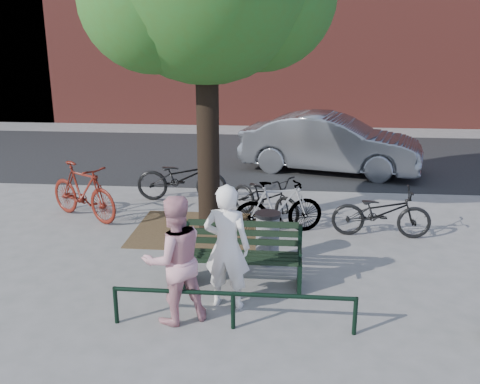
# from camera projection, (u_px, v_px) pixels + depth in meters

# --- Properties ---
(ground) EXTENTS (90.00, 90.00, 0.00)m
(ground) POSITION_uv_depth(u_px,v_px,m) (242.00, 285.00, 7.87)
(ground) COLOR gray
(ground) RESTS_ON ground
(dirt_pit) EXTENTS (2.40, 2.00, 0.02)m
(dirt_pit) POSITION_uv_depth(u_px,v_px,m) (199.00, 230.00, 10.06)
(dirt_pit) COLOR brown
(dirt_pit) RESTS_ON ground
(road) EXTENTS (40.00, 7.00, 0.01)m
(road) POSITION_uv_depth(u_px,v_px,m) (267.00, 157.00, 15.98)
(road) COLOR black
(road) RESTS_ON ground
(park_bench) EXTENTS (1.74, 0.54, 0.97)m
(park_bench) POSITION_uv_depth(u_px,v_px,m) (242.00, 253.00, 7.81)
(park_bench) COLOR black
(park_bench) RESTS_ON ground
(guard_railing) EXTENTS (3.06, 0.06, 0.51)m
(guard_railing) POSITION_uv_depth(u_px,v_px,m) (233.00, 299.00, 6.61)
(guard_railing) COLOR black
(guard_railing) RESTS_ON ground
(person_left) EXTENTS (0.68, 0.50, 1.72)m
(person_left) POSITION_uv_depth(u_px,v_px,m) (227.00, 247.00, 7.05)
(person_left) COLOR white
(person_left) RESTS_ON ground
(person_right) EXTENTS (1.03, 0.96, 1.68)m
(person_right) POSITION_uv_depth(u_px,v_px,m) (174.00, 260.00, 6.70)
(person_right) COLOR #D49199
(person_right) RESTS_ON ground
(litter_bin) EXTENTS (0.41, 0.41, 0.84)m
(litter_bin) POSITION_uv_depth(u_px,v_px,m) (267.00, 237.00, 8.55)
(litter_bin) COLOR gray
(litter_bin) RESTS_ON ground
(bicycle_a) EXTENTS (1.99, 0.70, 1.05)m
(bicycle_a) POSITION_uv_depth(u_px,v_px,m) (182.00, 178.00, 11.68)
(bicycle_a) COLOR black
(bicycle_a) RESTS_ON ground
(bicycle_b) EXTENTS (1.89, 1.42, 1.13)m
(bicycle_b) POSITION_uv_depth(u_px,v_px,m) (83.00, 191.00, 10.55)
(bicycle_b) COLOR #56140C
(bicycle_b) RESTS_ON ground
(bicycle_c) EXTENTS (1.75, 1.61, 0.93)m
(bicycle_c) POSITION_uv_depth(u_px,v_px,m) (265.00, 197.00, 10.52)
(bicycle_c) COLOR black
(bicycle_c) RESTS_ON ground
(bicycle_d) EXTENTS (1.73, 0.90, 1.00)m
(bicycle_d) POSITION_uv_depth(u_px,v_px,m) (278.00, 207.00, 9.79)
(bicycle_d) COLOR gray
(bicycle_d) RESTS_ON ground
(bicycle_e) EXTENTS (1.79, 0.70, 0.92)m
(bicycle_e) POSITION_uv_depth(u_px,v_px,m) (381.00, 212.00, 9.63)
(bicycle_e) COLOR black
(bicycle_e) RESTS_ON ground
(parked_car) EXTENTS (4.93, 2.73, 1.54)m
(parked_car) POSITION_uv_depth(u_px,v_px,m) (331.00, 143.00, 14.07)
(parked_car) COLOR slate
(parked_car) RESTS_ON ground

